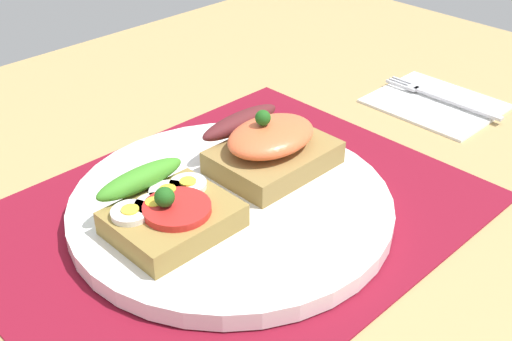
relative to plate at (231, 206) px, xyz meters
The scene contains 7 objects.
ground_plane 2.66cm from the plate, ahead, with size 120.00×90.00×3.20cm, color tan.
placemat 0.91cm from the plate, ahead, with size 41.39×32.36×0.30cm, color maroon.
plate is the anchor object (origin of this frame).
sandwich_egg_tomato 6.62cm from the plate, behind, with size 9.38×9.17×4.23cm.
sandwich_salmon 6.90cm from the plate, 13.42° to the left, with size 10.76×9.42×5.90cm.
napkin 31.34cm from the plate, ahead, with size 11.60×13.50×0.60cm, color white.
fork 32.04cm from the plate, ahead, with size 1.62×14.70×0.32cm.
Camera 1 is at (-30.06, -33.66, 33.11)cm, focal length 45.22 mm.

